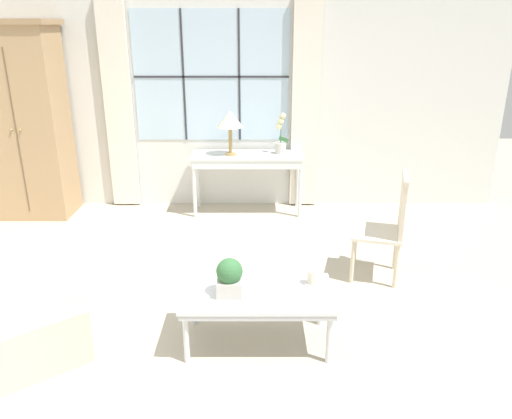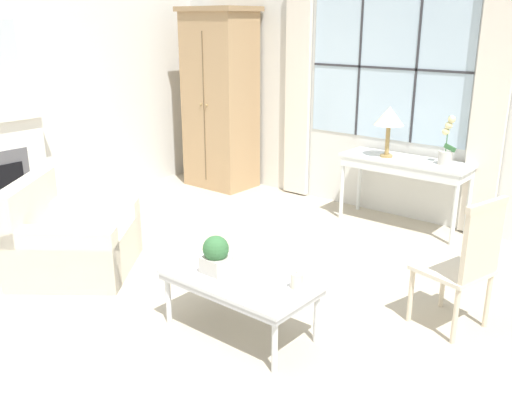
{
  "view_description": "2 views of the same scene",
  "coord_description": "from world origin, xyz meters",
  "px_view_note": "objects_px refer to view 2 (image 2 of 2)",
  "views": [
    {
      "loc": [
        0.54,
        -3.18,
        2.2
      ],
      "look_at": [
        0.54,
        0.46,
        0.86
      ],
      "focal_mm": 35.0,
      "sensor_mm": 36.0,
      "label": 1
    },
    {
      "loc": [
        2.92,
        -2.75,
        2.12
      ],
      "look_at": [
        0.42,
        0.27,
        0.81
      ],
      "focal_mm": 40.0,
      "sensor_mm": 36.0,
      "label": 2
    }
  ],
  "objects_px": {
    "table_lamp": "(389,117)",
    "pillar_candle": "(297,282)",
    "side_chair_wooden": "(467,259)",
    "coffee_table": "(240,284)",
    "potted_orchid": "(446,147)",
    "armchair_upholstered": "(71,243)",
    "console_table": "(405,167)",
    "armoire": "(220,99)",
    "potted_plant_small": "(216,254)"
  },
  "relations": [
    {
      "from": "table_lamp",
      "to": "pillar_candle",
      "type": "height_order",
      "value": "table_lamp"
    },
    {
      "from": "side_chair_wooden",
      "to": "coffee_table",
      "type": "bearing_deg",
      "value": -139.14
    },
    {
      "from": "potted_orchid",
      "to": "armchair_upholstered",
      "type": "distance_m",
      "value": 3.69
    },
    {
      "from": "table_lamp",
      "to": "coffee_table",
      "type": "height_order",
      "value": "table_lamp"
    },
    {
      "from": "table_lamp",
      "to": "armchair_upholstered",
      "type": "relative_size",
      "value": 0.39
    },
    {
      "from": "console_table",
      "to": "coffee_table",
      "type": "relative_size",
      "value": 1.25
    },
    {
      "from": "armoire",
      "to": "console_table",
      "type": "height_order",
      "value": "armoire"
    },
    {
      "from": "side_chair_wooden",
      "to": "coffee_table",
      "type": "xyz_separation_m",
      "value": [
        -1.19,
        -1.03,
        -0.17
      ]
    },
    {
      "from": "table_lamp",
      "to": "side_chair_wooden",
      "type": "distance_m",
      "value": 2.34
    },
    {
      "from": "potted_orchid",
      "to": "potted_plant_small",
      "type": "xyz_separation_m",
      "value": [
        -0.48,
        -2.82,
        -0.36
      ]
    },
    {
      "from": "table_lamp",
      "to": "side_chair_wooden",
      "type": "xyz_separation_m",
      "value": [
        1.5,
        -1.69,
        -0.61
      ]
    },
    {
      "from": "potted_plant_small",
      "to": "pillar_candle",
      "type": "distance_m",
      "value": 0.62
    },
    {
      "from": "armoire",
      "to": "coffee_table",
      "type": "relative_size",
      "value": 2.1
    },
    {
      "from": "potted_orchid",
      "to": "armoire",
      "type": "bearing_deg",
      "value": -178.42
    },
    {
      "from": "armoire",
      "to": "potted_plant_small",
      "type": "xyz_separation_m",
      "value": [
        2.5,
        -2.74,
        -0.59
      ]
    },
    {
      "from": "coffee_table",
      "to": "potted_plant_small",
      "type": "bearing_deg",
      "value": -171.25
    },
    {
      "from": "potted_plant_small",
      "to": "coffee_table",
      "type": "bearing_deg",
      "value": 8.75
    },
    {
      "from": "potted_orchid",
      "to": "pillar_candle",
      "type": "xyz_separation_m",
      "value": [
        0.12,
        -2.68,
        -0.44
      ]
    },
    {
      "from": "armoire",
      "to": "pillar_candle",
      "type": "xyz_separation_m",
      "value": [
        3.1,
        -2.6,
        -0.67
      ]
    },
    {
      "from": "side_chair_wooden",
      "to": "console_table",
      "type": "bearing_deg",
      "value": 126.78
    },
    {
      "from": "console_table",
      "to": "table_lamp",
      "type": "bearing_deg",
      "value": -165.49
    },
    {
      "from": "potted_orchid",
      "to": "coffee_table",
      "type": "distance_m",
      "value": 2.86
    },
    {
      "from": "console_table",
      "to": "armoire",
      "type": "bearing_deg",
      "value": -178.76
    },
    {
      "from": "armoire",
      "to": "console_table",
      "type": "bearing_deg",
      "value": 1.24
    },
    {
      "from": "armoire",
      "to": "armchair_upholstered",
      "type": "distance_m",
      "value": 3.12
    },
    {
      "from": "side_chair_wooden",
      "to": "armoire",
      "type": "bearing_deg",
      "value": 156.53
    },
    {
      "from": "armchair_upholstered",
      "to": "potted_orchid",
      "type": "bearing_deg",
      "value": 54.23
    },
    {
      "from": "potted_orchid",
      "to": "console_table",
      "type": "bearing_deg",
      "value": -176.23
    },
    {
      "from": "armchair_upholstered",
      "to": "armoire",
      "type": "bearing_deg",
      "value": 106.75
    },
    {
      "from": "console_table",
      "to": "potted_orchid",
      "type": "bearing_deg",
      "value": 3.77
    },
    {
      "from": "potted_orchid",
      "to": "potted_plant_small",
      "type": "height_order",
      "value": "potted_orchid"
    },
    {
      "from": "potted_orchid",
      "to": "table_lamp",
      "type": "bearing_deg",
      "value": -172.61
    },
    {
      "from": "armoire",
      "to": "side_chair_wooden",
      "type": "xyz_separation_m",
      "value": [
        3.88,
        -1.69,
        -0.59
      ]
    },
    {
      "from": "coffee_table",
      "to": "potted_orchid",
      "type": "bearing_deg",
      "value": 84.16
    },
    {
      "from": "table_lamp",
      "to": "potted_orchid",
      "type": "bearing_deg",
      "value": 7.39
    },
    {
      "from": "console_table",
      "to": "coffee_table",
      "type": "bearing_deg",
      "value": -87.58
    },
    {
      "from": "potted_plant_small",
      "to": "table_lamp",
      "type": "bearing_deg",
      "value": 92.5
    },
    {
      "from": "table_lamp",
      "to": "coffee_table",
      "type": "distance_m",
      "value": 2.84
    },
    {
      "from": "armchair_upholstered",
      "to": "table_lamp",
      "type": "bearing_deg",
      "value": 62.07
    },
    {
      "from": "armoire",
      "to": "potted_orchid",
      "type": "height_order",
      "value": "armoire"
    },
    {
      "from": "armchair_upholstered",
      "to": "potted_plant_small",
      "type": "height_order",
      "value": "armchair_upholstered"
    },
    {
      "from": "console_table",
      "to": "armchair_upholstered",
      "type": "distance_m",
      "value": 3.41
    },
    {
      "from": "pillar_candle",
      "to": "potted_plant_small",
      "type": "bearing_deg",
      "value": -166.82
    },
    {
      "from": "potted_orchid",
      "to": "pillar_candle",
      "type": "distance_m",
      "value": 2.72
    },
    {
      "from": "potted_plant_small",
      "to": "potted_orchid",
      "type": "bearing_deg",
      "value": 80.33
    },
    {
      "from": "potted_orchid",
      "to": "pillar_candle",
      "type": "height_order",
      "value": "potted_orchid"
    },
    {
      "from": "coffee_table",
      "to": "potted_plant_small",
      "type": "xyz_separation_m",
      "value": [
        -0.2,
        -0.03,
        0.18
      ]
    },
    {
      "from": "side_chair_wooden",
      "to": "coffee_table",
      "type": "distance_m",
      "value": 1.58
    },
    {
      "from": "console_table",
      "to": "potted_plant_small",
      "type": "bearing_deg",
      "value": -91.61
    },
    {
      "from": "console_table",
      "to": "armchair_upholstered",
      "type": "height_order",
      "value": "armchair_upholstered"
    }
  ]
}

